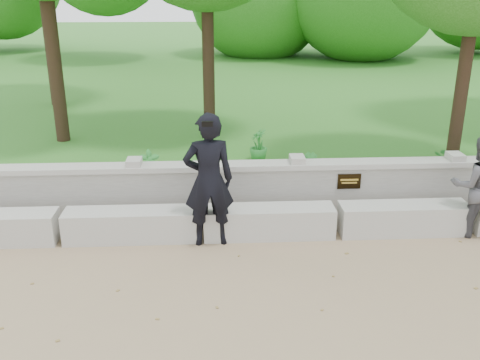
# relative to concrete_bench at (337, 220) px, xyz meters

# --- Properties ---
(ground) EXTENTS (80.00, 80.00, 0.00)m
(ground) POSITION_rel_concrete_bench_xyz_m (-0.00, -1.90, -0.22)
(ground) COLOR #8C7656
(ground) RESTS_ON ground
(lawn) EXTENTS (40.00, 22.00, 0.25)m
(lawn) POSITION_rel_concrete_bench_xyz_m (-0.00, 12.10, -0.10)
(lawn) COLOR #317424
(lawn) RESTS_ON ground
(concrete_bench) EXTENTS (11.90, 0.45, 0.45)m
(concrete_bench) POSITION_rel_concrete_bench_xyz_m (0.00, 0.00, 0.00)
(concrete_bench) COLOR #BAB8B0
(concrete_bench) RESTS_ON ground
(parapet_wall) EXTENTS (12.50, 0.35, 0.90)m
(parapet_wall) POSITION_rel_concrete_bench_xyz_m (0.00, 0.70, 0.24)
(parapet_wall) COLOR #AFADA5
(parapet_wall) RESTS_ON ground
(man_main) EXTENTS (0.74, 0.66, 1.91)m
(man_main) POSITION_rel_concrete_bench_xyz_m (-1.87, -0.18, 0.73)
(man_main) COLOR black
(man_main) RESTS_ON ground
(visitor_left) EXTENTS (0.81, 0.68, 1.51)m
(visitor_left) POSITION_rel_concrete_bench_xyz_m (1.99, -0.10, 0.53)
(visitor_left) COLOR #48484D
(visitor_left) RESTS_ON ground
(shrub_a) EXTENTS (0.42, 0.35, 0.67)m
(shrub_a) POSITION_rel_concrete_bench_xyz_m (-2.85, 1.40, 0.36)
(shrub_a) COLOR #2A7E2F
(shrub_a) RESTS_ON lawn
(shrub_b) EXTENTS (0.40, 0.40, 0.57)m
(shrub_b) POSITION_rel_concrete_bench_xyz_m (-0.15, 1.40, 0.31)
(shrub_b) COLOR #2A7E2F
(shrub_b) RESTS_ON lawn
(shrub_c) EXTENTS (0.59, 0.55, 0.53)m
(shrub_c) POSITION_rel_concrete_bench_xyz_m (2.24, 1.40, 0.29)
(shrub_c) COLOR #2A7E2F
(shrub_c) RESTS_ON lawn
(shrub_d) EXTENTS (0.39, 0.42, 0.63)m
(shrub_d) POSITION_rel_concrete_bench_xyz_m (-0.91, 2.81, 0.34)
(shrub_d) COLOR #2A7E2F
(shrub_d) RESTS_ON lawn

